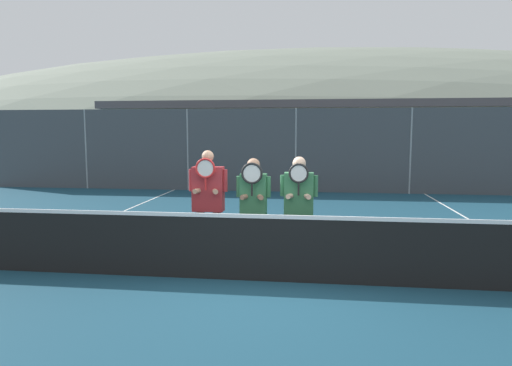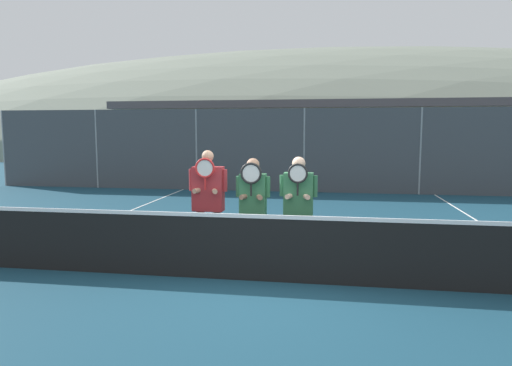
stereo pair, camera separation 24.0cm
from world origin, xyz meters
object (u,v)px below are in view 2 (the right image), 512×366
at_px(car_center, 405,163).
at_px(player_center_left, 253,204).
at_px(player_center_right, 298,203).
at_px(car_far_left, 164,161).
at_px(car_left_of_center, 283,161).
at_px(player_leftmost, 208,198).

bearing_deg(car_center, player_center_left, -108.77).
relative_size(player_center_right, car_center, 0.40).
xyz_separation_m(car_far_left, car_left_of_center, (5.15, 0.37, 0.01)).
bearing_deg(car_far_left, player_leftmost, -66.47).
distance_m(player_center_left, player_center_right, 0.71).
distance_m(player_leftmost, player_center_right, 1.44).
distance_m(player_leftmost, car_center, 13.32).
height_order(car_far_left, car_center, car_center).
height_order(player_leftmost, car_far_left, player_leftmost).
bearing_deg(car_far_left, player_center_left, -63.64).
xyz_separation_m(player_center_left, car_far_left, (-5.96, 12.02, -0.17)).
bearing_deg(car_center, player_leftmost, -111.75).
height_order(player_center_left, car_center, player_center_left).
xyz_separation_m(player_leftmost, car_far_left, (-5.23, 12.01, -0.24)).
height_order(player_center_right, car_left_of_center, player_center_right).
relative_size(player_leftmost, car_far_left, 0.39).
height_order(player_center_left, car_far_left, player_center_left).
distance_m(player_center_right, car_center, 12.84).
distance_m(player_center_left, car_left_of_center, 12.41).
relative_size(player_center_left, car_center, 0.39).
bearing_deg(car_left_of_center, car_center, -0.02).
relative_size(player_center_right, car_far_left, 0.38).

